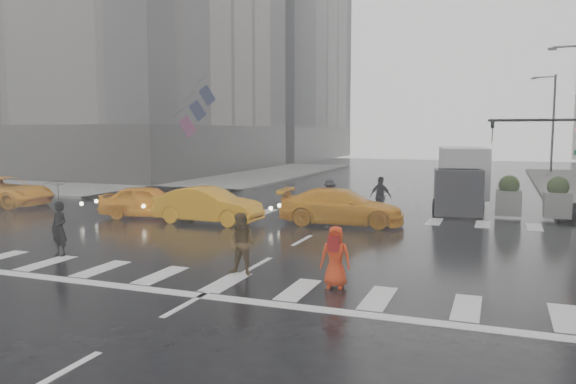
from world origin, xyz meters
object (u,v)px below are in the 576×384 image
at_px(pedestrian_brown, 242,244).
at_px(box_truck, 461,177).
at_px(pedestrian_orange, 335,256).
at_px(taxi_mid, 208,205).
at_px(traffic_signal_pole, 561,148).
at_px(taxi_front, 148,201).

distance_m(pedestrian_brown, box_truck, 15.91).
bearing_deg(pedestrian_orange, taxi_mid, 129.20).
height_order(traffic_signal_pole, taxi_front, traffic_signal_pole).
height_order(pedestrian_orange, taxi_mid, pedestrian_orange).
relative_size(pedestrian_brown, taxi_front, 0.40).
distance_m(pedestrian_orange, taxi_mid, 10.95).
bearing_deg(traffic_signal_pole, pedestrian_orange, -114.80).
bearing_deg(box_truck, taxi_mid, -149.98).
height_order(pedestrian_orange, taxi_front, pedestrian_orange).
bearing_deg(taxi_front, pedestrian_brown, -147.36).
xyz_separation_m(pedestrian_orange, taxi_front, (-11.15, 8.07, -0.06)).
distance_m(pedestrian_brown, taxi_mid, 8.98).
bearing_deg(pedestrian_brown, taxi_front, 137.12).
xyz_separation_m(pedestrian_brown, taxi_front, (-8.43, 7.79, -0.13)).
bearing_deg(taxi_front, taxi_mid, -111.66).
relative_size(pedestrian_orange, box_truck, 0.27).
bearing_deg(box_truck, taxi_front, -159.04).
bearing_deg(box_truck, traffic_signal_pole, -33.67).
xyz_separation_m(taxi_mid, box_truck, (9.87, 7.78, 0.88)).
height_order(traffic_signal_pole, pedestrian_orange, traffic_signal_pole).
distance_m(taxi_mid, box_truck, 12.60).
xyz_separation_m(pedestrian_brown, taxi_mid, (-5.11, 7.38, -0.09)).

